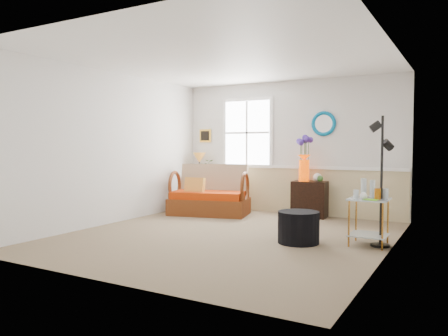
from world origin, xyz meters
The scene contains 19 objects.
floor centered at (0.00, 0.00, 0.00)m, with size 4.50×5.00×0.01m, color #7C6B4E.
ceiling centered at (0.00, 0.00, 2.60)m, with size 4.50×5.00×0.01m, color white.
walls centered at (0.00, 0.00, 1.30)m, with size 4.51×5.01×2.60m.
wainscot centered at (0.00, 2.48, 0.45)m, with size 4.46×0.02×0.90m, color tan.
chair_rail centered at (0.00, 2.47, 0.92)m, with size 4.46×0.04×0.06m, color white.
window centered at (-0.90, 2.47, 1.60)m, with size 1.14×0.06×1.44m, color white, non-canonical shape.
picture centered at (-1.92, 2.48, 1.55)m, with size 0.28×0.03×0.28m, color gold.
mirror centered at (0.70, 2.48, 1.75)m, with size 0.47×0.47×0.07m, color #0084BC.
loveseat centered at (-1.28, 1.59, 0.48)m, with size 1.48×0.84×0.97m, color brown, non-canonical shape.
throw_pillow centered at (-1.50, 1.40, 0.52)m, with size 0.40×0.10×0.40m, color #D35C25, non-canonical shape.
lamp_stand centered at (-1.96, 2.30, 0.34)m, with size 0.39×0.39×0.69m, color black, non-canonical shape.
table_lamp centered at (-1.95, 2.28, 0.94)m, with size 0.27×0.27×0.50m, color #B66D23, non-canonical shape.
potted_plant centered at (-1.82, 2.36, 0.82)m, with size 0.31×0.35×0.27m, color #356327.
cabinet centered at (0.52, 2.24, 0.34)m, with size 0.63×0.40×0.67m, color black, non-canonical shape.
flower_vase centered at (0.42, 2.19, 1.09)m, with size 0.24×0.24×0.83m, color #DD3F00, non-canonical shape.
side_table centered at (1.95, 0.39, 0.32)m, with size 0.50×0.50×0.63m, color #A56920, non-canonical shape.
tabletop_items centered at (1.97, 0.39, 0.76)m, with size 0.43×0.43×0.26m, color silver, non-canonical shape.
floor_lamp centered at (2.10, 0.42, 0.87)m, with size 0.25×0.25×1.73m, color black, non-canonical shape.
ottoman centered at (1.08, 0.07, 0.22)m, with size 0.57×0.57×0.44m, color black.
Camera 1 is at (3.11, -5.61, 1.35)m, focal length 35.00 mm.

